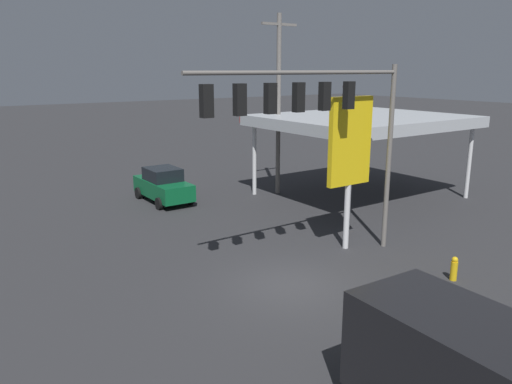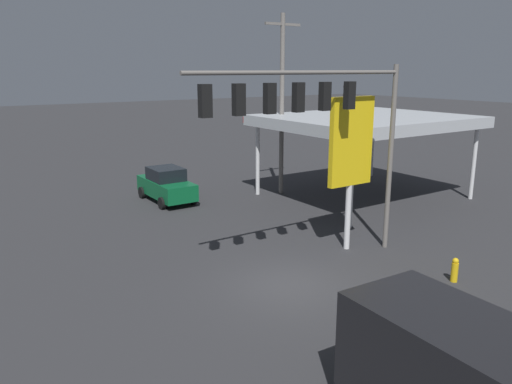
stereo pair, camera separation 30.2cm
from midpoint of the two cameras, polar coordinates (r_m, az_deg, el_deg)
The scene contains 7 objects.
ground_plane at distance 17.68m, azimuth 3.27°, elevation -10.49°, with size 200.00×200.00×0.00m, color #2D2D30.
traffic_signal_assembly at distance 17.85m, azimuth 6.28°, elevation 9.19°, with size 9.27×0.43×7.47m.
utility_pole at distance 29.36m, azimuth 2.28°, elevation 10.28°, with size 2.40×0.26×10.33m.
gas_station_canopy at distance 29.29m, azimuth 11.73°, elevation 7.90°, with size 10.81×8.99×4.72m.
price_sign at distance 20.29m, azimuth 10.25°, elevation 5.10°, with size 2.14×0.27×6.25m.
sedan_waiting at distance 28.52m, azimuth -10.86°, elevation 0.78°, with size 2.06×4.40×1.93m.
fire_hydrant at distance 19.09m, azimuth 21.27°, elevation -8.15°, with size 0.24×0.24×0.88m.
Camera 1 is at (10.14, 12.54, 7.29)m, focal length 35.00 mm.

